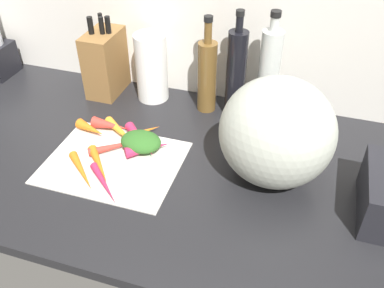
{
  "coord_description": "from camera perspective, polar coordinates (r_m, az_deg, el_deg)",
  "views": [
    {
      "loc": [
        40.53,
        -84.15,
        76.18
      ],
      "look_at": [
        14.78,
        -3.32,
        9.71
      ],
      "focal_mm": 39.2,
      "sensor_mm": 36.0,
      "label": 1
    }
  ],
  "objects": [
    {
      "name": "ground_plane",
      "position": [
        1.21,
        -6.18,
        -1.93
      ],
      "size": [
        170.0,
        80.0,
        3.0
      ],
      "primitive_type": "cube",
      "color": "black"
    },
    {
      "name": "wall_back",
      "position": [
        1.37,
        -0.61,
        18.41
      ],
      "size": [
        170.0,
        3.0,
        60.0
      ],
      "primitive_type": "cube",
      "color": "silver",
      "rests_on": "ground_plane"
    },
    {
      "name": "cutting_board",
      "position": [
        1.19,
        -10.61,
        -2.4
      ],
      "size": [
        36.78,
        29.58,
        0.8
      ],
      "primitive_type": "cube",
      "color": "beige",
      "rests_on": "ground_plane"
    },
    {
      "name": "carrot_0",
      "position": [
        1.18,
        -6.06,
        -0.69
      ],
      "size": [
        12.33,
        10.53,
        3.19
      ],
      "primitive_type": "cone",
      "rotation": [
        0.0,
        1.57,
        0.66
      ],
      "color": "#B2264C",
      "rests_on": "cutting_board"
    },
    {
      "name": "carrot_1",
      "position": [
        1.26,
        -9.43,
        1.44
      ],
      "size": [
        15.55,
        11.87,
        2.78
      ],
      "primitive_type": "cone",
      "rotation": [
        0.0,
        1.57,
        -0.6
      ],
      "color": "orange",
      "rests_on": "cutting_board"
    },
    {
      "name": "carrot_2",
      "position": [
        1.26,
        -6.78,
        1.66
      ],
      "size": [
        9.57,
        9.79,
        2.11
      ],
      "primitive_type": "cone",
      "rotation": [
        0.0,
        1.57,
        0.8
      ],
      "color": "orange",
      "rests_on": "cutting_board"
    },
    {
      "name": "carrot_3",
      "position": [
        1.29,
        -11.05,
        2.51
      ],
      "size": [
        11.47,
        3.7,
        3.57
      ],
      "primitive_type": "cone",
      "rotation": [
        0.0,
        1.57,
        -0.01
      ],
      "color": "red",
      "rests_on": "cutting_board"
    },
    {
      "name": "carrot_4",
      "position": [
        1.15,
        -14.76,
        -3.62
      ],
      "size": [
        13.32,
        12.68,
        2.44
      ],
      "primitive_type": "cone",
      "rotation": [
        0.0,
        1.57,
        -0.75
      ],
      "color": "orange",
      "rests_on": "cutting_board"
    },
    {
      "name": "carrot_5",
      "position": [
        1.22,
        -9.81,
        -0.16
      ],
      "size": [
        15.37,
        13.17,
        2.32
      ],
      "primitive_type": "cone",
      "rotation": [
        0.0,
        1.57,
        0.69
      ],
      "color": "red",
      "rests_on": "cutting_board"
    },
    {
      "name": "carrot_6",
      "position": [
        1.22,
        -6.98,
        0.49
      ],
      "size": [
        14.31,
        13.26,
        3.0
      ],
      "primitive_type": "cone",
      "rotation": [
        0.0,
        1.57,
        -0.73
      ],
      "color": "#B2264C",
      "rests_on": "cutting_board"
    },
    {
      "name": "carrot_7",
      "position": [
        1.16,
        -12.53,
        -2.73
      ],
      "size": [
        12.01,
        12.85,
        2.59
      ],
      "primitive_type": "cone",
      "rotation": [
        0.0,
        1.57,
        -0.83
      ],
      "color": "orange",
      "rests_on": "cutting_board"
    },
    {
      "name": "carrot_8",
      "position": [
        1.29,
        -13.59,
        2.02
      ],
      "size": [
        10.52,
        6.04,
        3.18
      ],
      "primitive_type": "cone",
      "rotation": [
        0.0,
        1.57,
        -0.3
      ],
      "color": "orange",
      "rests_on": "cutting_board"
    },
    {
      "name": "carrot_9",
      "position": [
        1.1,
        -11.86,
        -5.29
      ],
      "size": [
        13.24,
        12.58,
        2.15
      ],
      "primitive_type": "cone",
      "rotation": [
        0.0,
        1.57,
        -0.75
      ],
      "color": "#B2264C",
      "rests_on": "cutting_board"
    },
    {
      "name": "carrot_greens_pile",
      "position": [
        1.2,
        -6.97,
        0.33
      ],
      "size": [
        11.85,
        9.12,
        5.01
      ],
      "primitive_type": "ellipsoid",
      "color": "#2D6023",
      "rests_on": "cutting_board"
    },
    {
      "name": "winter_squash",
      "position": [
        1.05,
        11.45,
        1.46
      ],
      "size": [
        28.88,
        26.29,
        29.13
      ],
      "primitive_type": "ellipsoid",
      "color": "#B2B7A8",
      "rests_on": "ground_plane"
    },
    {
      "name": "knife_block",
      "position": [
        1.46,
        -11.7,
        10.83
      ],
      "size": [
        9.65,
        16.01,
        26.97
      ],
      "color": "brown",
      "rests_on": "ground_plane"
    },
    {
      "name": "paper_towel_roll",
      "position": [
        1.4,
        -5.53,
        10.32
      ],
      "size": [
        10.44,
        10.44,
        22.6
      ],
      "primitive_type": "cylinder",
      "color": "white",
      "rests_on": "ground_plane"
    },
    {
      "name": "bottle_0",
      "position": [
        1.33,
        2.06,
        9.37
      ],
      "size": [
        6.06,
        6.06,
        31.35
      ],
      "color": "brown",
      "rests_on": "ground_plane"
    },
    {
      "name": "bottle_1",
      "position": [
        1.3,
        5.99,
        9.47
      ],
      "size": [
        6.05,
        6.05,
        34.26
      ],
      "color": "black",
      "rests_on": "ground_plane"
    },
    {
      "name": "bottle_2",
      "position": [
        1.27,
        10.31,
        8.98
      ],
      "size": [
        6.26,
        6.26,
        35.38
      ],
      "color": "silver",
      "rests_on": "ground_plane"
    }
  ]
}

